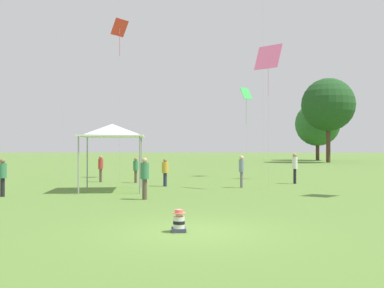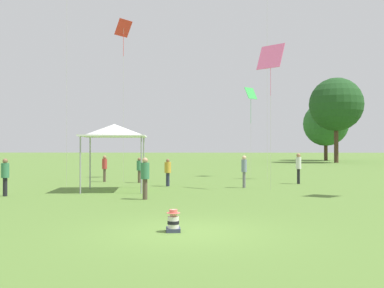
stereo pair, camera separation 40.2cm
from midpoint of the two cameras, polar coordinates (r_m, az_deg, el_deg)
The scene contains 15 objects.
ground_plane at distance 11.74m, azimuth -0.85°, elevation -11.12°, with size 300.00×300.00×0.00m, color #567A33.
seated_toddler at distance 11.72m, azimuth -2.67°, elevation -9.88°, with size 0.41×0.50×0.59m.
person_standing_0 at distance 18.76m, azimuth -6.65°, elevation -3.87°, with size 0.51×0.51×1.74m.
person_standing_1 at distance 27.19m, azimuth 12.51°, elevation -2.64°, with size 0.39×0.39×1.80m.
person_standing_2 at distance 21.46m, azimuth -23.42°, elevation -3.51°, with size 0.49×0.49×1.67m.
person_standing_3 at distance 27.40m, azimuth -7.58°, elevation -3.02°, with size 0.42×0.42×1.53m.
person_standing_5 at distance 24.08m, azimuth 5.83°, elevation -3.05°, with size 0.40×0.40×1.72m.
person_standing_6 at distance 28.42m, azimuth -11.92°, elevation -2.75°, with size 0.41×0.41×1.64m.
person_standing_7 at distance 24.85m, azimuth -3.91°, elevation -3.33°, with size 0.51×0.51×1.52m.
canopy_tent at distance 22.62m, azimuth -10.62°, elevation 1.66°, with size 3.43×3.43×3.32m.
kite_1 at distance 29.27m, azimuth -9.57°, elevation 13.89°, with size 1.06×1.17×10.11m.
kite_5 at distance 33.09m, azimuth 6.55°, elevation 6.11°, with size 0.99×0.98×6.50m.
kite_6 at distance 23.65m, azimuth 9.17°, elevation 10.65°, with size 1.41×1.31×7.43m.
distant_tree_0 at distance 73.84m, azimuth 15.50°, elevation 2.47°, with size 7.01×7.01×9.31m.
distant_tree_1 at distance 64.31m, azimuth 16.74°, elevation 4.78°, with size 7.25×7.25×11.56m.
Camera 1 is at (0.11, -11.54, 2.20)m, focal length 42.00 mm.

